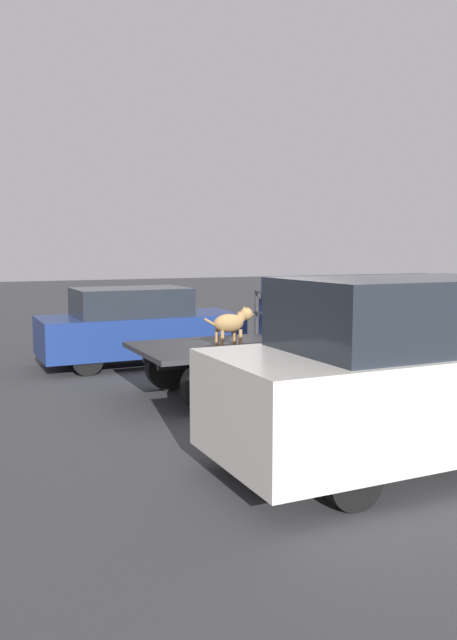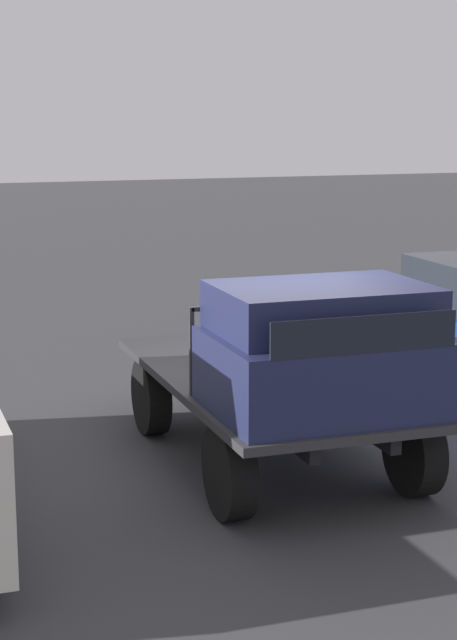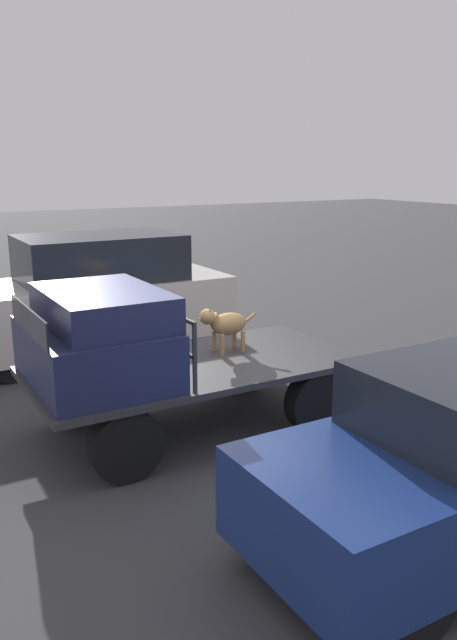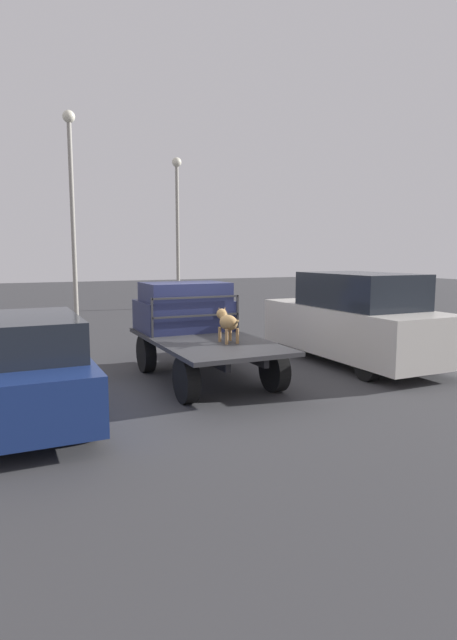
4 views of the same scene
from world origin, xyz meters
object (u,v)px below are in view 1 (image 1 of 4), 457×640
parked_sedan (138,326)px  dog (232,322)px  flatbed_truck (257,356)px  parked_pickup_far (417,373)px

parked_sedan → dog: bearing=-88.9°
flatbed_truck → parked_pickup_far: size_ratio=0.83×
parked_pickup_far → flatbed_truck: bearing=94.8°
parked_sedan → parked_pickup_far: (1.15, -7.24, 0.21)m
flatbed_truck → parked_sedan: parked_sedan is taller
flatbed_truck → parked_sedan: 3.59m
parked_sedan → parked_pickup_far: bearing=-87.5°
flatbed_truck → dog: (-0.57, -0.22, 0.64)m
flatbed_truck → parked_pickup_far: (0.09, -3.81, 0.40)m
flatbed_truck → parked_sedan: size_ratio=0.98×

